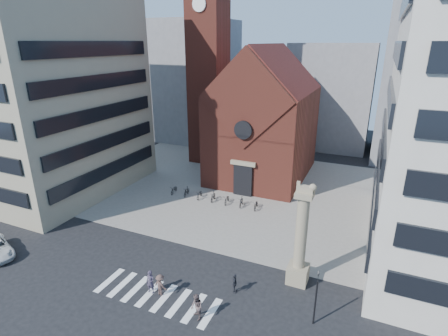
% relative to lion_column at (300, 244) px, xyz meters
% --- Properties ---
extents(ground, '(120.00, 120.00, 0.00)m').
position_rel_lion_column_xyz_m(ground, '(-10.01, -3.00, -3.46)').
color(ground, black).
rests_on(ground, ground).
extents(piazza, '(46.00, 30.00, 0.05)m').
position_rel_lion_column_xyz_m(piazza, '(-10.01, 16.00, -3.43)').
color(piazza, gray).
rests_on(piazza, ground).
extents(zebra_crossing, '(10.20, 3.20, 0.01)m').
position_rel_lion_column_xyz_m(zebra_crossing, '(-9.46, -6.00, -3.45)').
color(zebra_crossing, white).
rests_on(zebra_crossing, ground).
extents(church, '(12.00, 16.65, 18.00)m').
position_rel_lion_column_xyz_m(church, '(-10.01, 22.04, 4.53)').
color(church, maroon).
rests_on(church, ground).
extents(campanile, '(5.50, 5.50, 31.20)m').
position_rel_lion_column_xyz_m(campanile, '(-20.01, 25.00, 12.28)').
color(campanile, maroon).
rests_on(campanile, ground).
extents(building_left, '(18.00, 20.00, 26.00)m').
position_rel_lion_column_xyz_m(building_left, '(-34.01, 7.00, 9.54)').
color(building_left, gray).
rests_on(building_left, ground).
extents(bg_block_left, '(16.00, 14.00, 22.00)m').
position_rel_lion_column_xyz_m(bg_block_left, '(-30.01, 37.00, 7.54)').
color(bg_block_left, gray).
rests_on(bg_block_left, ground).
extents(bg_block_mid, '(14.00, 12.00, 18.00)m').
position_rel_lion_column_xyz_m(bg_block_mid, '(-4.01, 42.00, 5.54)').
color(bg_block_mid, gray).
rests_on(bg_block_mid, ground).
extents(bg_block_right, '(16.00, 14.00, 24.00)m').
position_rel_lion_column_xyz_m(bg_block_right, '(11.99, 39.00, 8.54)').
color(bg_block_right, gray).
rests_on(bg_block_right, ground).
extents(lion_column, '(1.63, 1.60, 8.68)m').
position_rel_lion_column_xyz_m(lion_column, '(0.00, 0.00, 0.00)').
color(lion_column, gray).
rests_on(lion_column, ground).
extents(traffic_light, '(0.13, 0.16, 4.30)m').
position_rel_lion_column_xyz_m(traffic_light, '(1.99, -4.00, -1.17)').
color(traffic_light, black).
rests_on(traffic_light, ground).
extents(pedestrian_0, '(0.72, 0.50, 1.91)m').
position_rel_lion_column_xyz_m(pedestrian_0, '(-10.06, -5.83, -2.50)').
color(pedestrian_0, '#383043').
rests_on(pedestrian_0, ground).
extents(pedestrian_1, '(1.21, 1.18, 1.96)m').
position_rel_lion_column_xyz_m(pedestrian_1, '(-5.54, -6.81, -2.48)').
color(pedestrian_1, '#655150').
rests_on(pedestrian_1, ground).
extents(pedestrian_2, '(0.63, 1.01, 1.61)m').
position_rel_lion_column_xyz_m(pedestrian_2, '(-4.17, -3.22, -2.65)').
color(pedestrian_2, '#27282F').
rests_on(pedestrian_2, ground).
extents(pedestrian_3, '(1.23, 0.84, 1.76)m').
position_rel_lion_column_xyz_m(pedestrian_3, '(-9.23, -5.74, -2.58)').
color(pedestrian_3, '#4C3733').
rests_on(pedestrian_3, ground).
extents(scooter_0, '(0.94, 1.97, 0.99)m').
position_rel_lion_column_xyz_m(scooter_0, '(-18.22, 10.93, -2.91)').
color(scooter_0, black).
rests_on(scooter_0, piazza).
extents(scooter_1, '(0.79, 1.89, 1.10)m').
position_rel_lion_column_xyz_m(scooter_1, '(-16.39, 10.93, -2.86)').
color(scooter_1, black).
rests_on(scooter_1, piazza).
extents(scooter_2, '(0.94, 1.97, 0.99)m').
position_rel_lion_column_xyz_m(scooter_2, '(-14.56, 10.93, -2.91)').
color(scooter_2, black).
rests_on(scooter_2, piazza).
extents(scooter_3, '(0.79, 1.89, 1.10)m').
position_rel_lion_column_xyz_m(scooter_3, '(-12.73, 10.93, -2.86)').
color(scooter_3, black).
rests_on(scooter_3, piazza).
extents(scooter_4, '(0.94, 1.97, 0.99)m').
position_rel_lion_column_xyz_m(scooter_4, '(-10.90, 10.93, -2.91)').
color(scooter_4, black).
rests_on(scooter_4, piazza).
extents(scooter_5, '(0.79, 1.89, 1.10)m').
position_rel_lion_column_xyz_m(scooter_5, '(-9.07, 10.93, -2.86)').
color(scooter_5, black).
rests_on(scooter_5, piazza).
extents(scooter_6, '(0.94, 1.97, 0.99)m').
position_rel_lion_column_xyz_m(scooter_6, '(-7.24, 10.93, -2.91)').
color(scooter_6, black).
rests_on(scooter_6, piazza).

